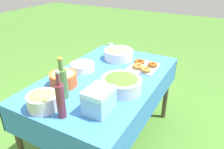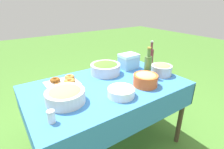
% 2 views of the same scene
% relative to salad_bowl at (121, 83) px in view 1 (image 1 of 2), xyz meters
% --- Properties ---
extents(ground_plane, '(14.00, 14.00, 0.00)m').
position_rel_salad_bowl_xyz_m(ground_plane, '(0.14, 0.24, -0.82)').
color(ground_plane, '#477A2D').
extents(picnic_table, '(1.50, 0.93, 0.76)m').
position_rel_salad_bowl_xyz_m(picnic_table, '(0.14, 0.24, -0.16)').
color(picnic_table, '#387AC6').
rests_on(picnic_table, ground_plane).
extents(salad_bowl, '(0.32, 0.32, 0.13)m').
position_rel_salad_bowl_xyz_m(salad_bowl, '(0.00, 0.00, 0.00)').
color(salad_bowl, silver).
rests_on(salad_bowl, picnic_table).
extents(pasta_bowl, '(0.23, 0.23, 0.13)m').
position_rel_salad_bowl_xyz_m(pasta_bowl, '(-0.15, 0.46, 0.00)').
color(pasta_bowl, '#E05B28').
rests_on(pasta_bowl, picnic_table).
extents(donut_platter, '(0.30, 0.28, 0.05)m').
position_rel_salad_bowl_xyz_m(donut_platter, '(0.48, -0.00, -0.05)').
color(donut_platter, silver).
rests_on(donut_platter, picnic_table).
extents(plate_stack, '(0.23, 0.23, 0.07)m').
position_rel_salad_bowl_xyz_m(plate_stack, '(0.16, 0.49, -0.03)').
color(plate_stack, white).
rests_on(plate_stack, picnic_table).
extents(olive_oil_bottle, '(0.07, 0.07, 0.32)m').
position_rel_salad_bowl_xyz_m(olive_oil_bottle, '(-0.30, 0.34, 0.06)').
color(olive_oil_bottle, '#4C7238').
rests_on(olive_oil_bottle, picnic_table).
extents(wine_bottle, '(0.06, 0.06, 0.34)m').
position_rel_salad_bowl_xyz_m(wine_bottle, '(-0.49, 0.19, 0.07)').
color(wine_bottle, maroon).
rests_on(wine_bottle, picnic_table).
extents(bread_bowl, '(0.31, 0.31, 0.12)m').
position_rel_salad_bowl_xyz_m(bread_bowl, '(0.58, 0.32, -0.00)').
color(bread_bowl, silver).
rests_on(bread_bowl, picnic_table).
extents(fruit_bowl, '(0.22, 0.22, 0.13)m').
position_rel_salad_bowl_xyz_m(fruit_bowl, '(-0.48, 0.37, -0.00)').
color(fruit_bowl, silver).
rests_on(fruit_bowl, picnic_table).
extents(cooler_box, '(0.21, 0.17, 0.17)m').
position_rel_salad_bowl_xyz_m(cooler_box, '(-0.32, 0.01, 0.02)').
color(cooler_box, '#8CC6E5').
rests_on(cooler_box, picnic_table).
extents(salt_shaker, '(0.05, 0.05, 0.09)m').
position_rel_salad_bowl_xyz_m(salt_shaker, '(0.74, 0.51, -0.02)').
color(salt_shaker, white).
rests_on(salt_shaker, picnic_table).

